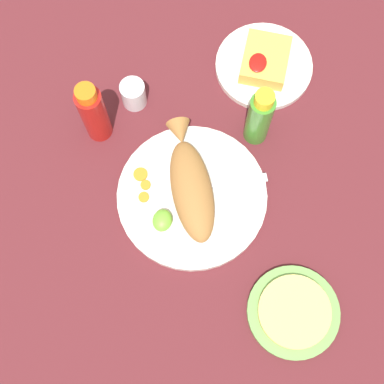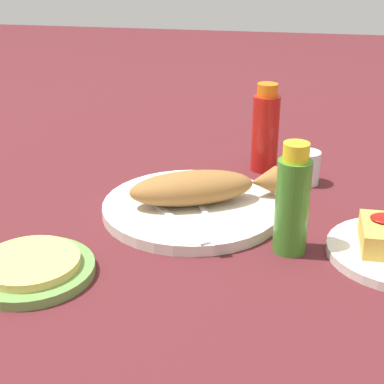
# 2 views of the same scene
# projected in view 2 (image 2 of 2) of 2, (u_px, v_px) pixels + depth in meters

# --- Properties ---
(ground_plane) EXTENTS (4.00, 4.00, 0.00)m
(ground_plane) POSITION_uv_depth(u_px,v_px,m) (192.00, 213.00, 0.99)
(ground_plane) COLOR #561E23
(main_plate) EXTENTS (0.30, 0.30, 0.02)m
(main_plate) POSITION_uv_depth(u_px,v_px,m) (192.00, 208.00, 0.99)
(main_plate) COLOR silver
(main_plate) RESTS_ON ground_plane
(fried_fish) EXTENTS (0.26, 0.16, 0.05)m
(fried_fish) POSITION_uv_depth(u_px,v_px,m) (200.00, 187.00, 0.98)
(fried_fish) COLOR #996633
(fried_fish) RESTS_ON main_plate
(fork_near) EXTENTS (0.08, 0.18, 0.00)m
(fork_near) POSITION_uv_depth(u_px,v_px,m) (209.00, 221.00, 0.92)
(fork_near) COLOR silver
(fork_near) RESTS_ON main_plate
(fork_far) EXTENTS (0.13, 0.15, 0.00)m
(fork_far) POSITION_uv_depth(u_px,v_px,m) (179.00, 222.00, 0.92)
(fork_far) COLOR silver
(fork_far) RESTS_ON main_plate
(carrot_slice_near) EXTENTS (0.03, 0.03, 0.00)m
(carrot_slice_near) POSITION_uv_depth(u_px,v_px,m) (214.00, 178.00, 1.08)
(carrot_slice_near) COLOR orange
(carrot_slice_near) RESTS_ON main_plate
(carrot_slice_mid) EXTENTS (0.02, 0.02, 0.00)m
(carrot_slice_mid) POSITION_uv_depth(u_px,v_px,m) (204.00, 180.00, 1.07)
(carrot_slice_mid) COLOR orange
(carrot_slice_mid) RESTS_ON main_plate
(carrot_slice_far) EXTENTS (0.02, 0.02, 0.00)m
(carrot_slice_far) POSITION_uv_depth(u_px,v_px,m) (188.00, 180.00, 1.07)
(carrot_slice_far) COLOR orange
(carrot_slice_far) RESTS_ON main_plate
(lime_wedge_main) EXTENTS (0.05, 0.04, 0.02)m
(lime_wedge_main) POSITION_uv_depth(u_px,v_px,m) (160.00, 183.00, 1.03)
(lime_wedge_main) COLOR #6BB233
(lime_wedge_main) RESTS_ON main_plate
(hot_sauce_bottle_red) EXTENTS (0.05, 0.05, 0.17)m
(hot_sauce_bottle_red) POSITION_uv_depth(u_px,v_px,m) (265.00, 130.00, 1.14)
(hot_sauce_bottle_red) COLOR #B21914
(hot_sauce_bottle_red) RESTS_ON ground_plane
(hot_sauce_bottle_green) EXTENTS (0.05, 0.05, 0.17)m
(hot_sauce_bottle_green) POSITION_uv_depth(u_px,v_px,m) (292.00, 202.00, 0.84)
(hot_sauce_bottle_green) COLOR #3D8428
(hot_sauce_bottle_green) RESTS_ON ground_plane
(salt_cup) EXTENTS (0.05, 0.05, 0.06)m
(salt_cup) POSITION_uv_depth(u_px,v_px,m) (306.00, 169.00, 1.10)
(salt_cup) COLOR silver
(salt_cup) RESTS_ON ground_plane
(tortilla_plate) EXTENTS (0.17, 0.17, 0.01)m
(tortilla_plate) POSITION_uv_depth(u_px,v_px,m) (31.00, 271.00, 0.81)
(tortilla_plate) COLOR #6B9E4C
(tortilla_plate) RESTS_ON ground_plane
(tortilla_stack) EXTENTS (0.14, 0.14, 0.01)m
(tortilla_stack) POSITION_uv_depth(u_px,v_px,m) (30.00, 262.00, 0.80)
(tortilla_stack) COLOR #E0C666
(tortilla_stack) RESTS_ON tortilla_plate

